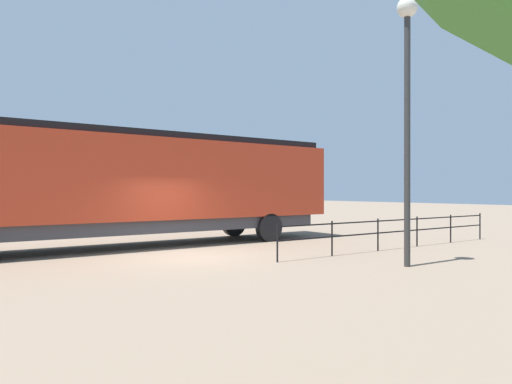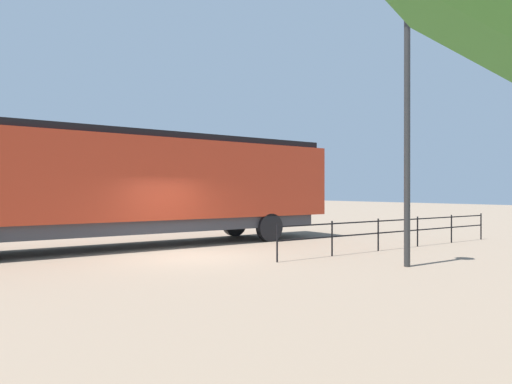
% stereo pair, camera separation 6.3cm
% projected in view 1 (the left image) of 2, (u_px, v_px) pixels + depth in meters
% --- Properties ---
extents(ground_plane, '(120.00, 120.00, 0.00)m').
position_uv_depth(ground_plane, '(188.00, 257.00, 13.57)').
color(ground_plane, '#84705B').
extents(locomotive, '(2.93, 15.58, 4.04)m').
position_uv_depth(locomotive, '(149.00, 183.00, 16.25)').
color(locomotive, red).
rests_on(locomotive, ground_plane).
extents(lamp_post, '(0.54, 0.54, 7.07)m').
position_uv_depth(lamp_post, '(407.00, 77.00, 11.79)').
color(lamp_post, '#2D2D2D').
rests_on(lamp_post, ground_plane).
extents(platform_fence, '(0.05, 10.54, 1.07)m').
position_uv_depth(platform_fence, '(398.00, 228.00, 15.49)').
color(platform_fence, black).
rests_on(platform_fence, ground_plane).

